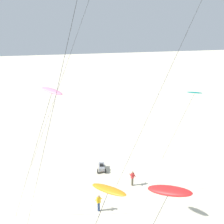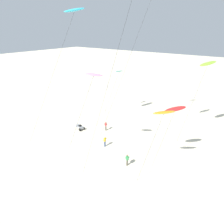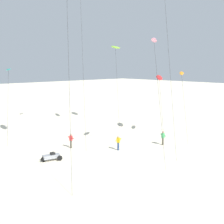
% 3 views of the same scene
% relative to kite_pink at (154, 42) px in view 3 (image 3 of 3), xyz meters
% --- Properties ---
extents(ground_plane, '(260.00, 260.00, 0.00)m').
position_rel_kite_pink_xyz_m(ground_plane, '(-4.66, -1.80, -11.83)').
color(ground_plane, beige).
extents(kite_pink, '(3.66, 4.68, 12.26)m').
position_rel_kite_pink_xyz_m(kite_pink, '(0.00, 0.00, 0.00)').
color(kite_pink, pink).
rests_on(kite_pink, ground).
extents(kite_lime, '(3.27, 4.79, 12.68)m').
position_rel_kite_pink_xyz_m(kite_lime, '(9.09, 15.03, 0.39)').
color(kite_lime, '#8CD833').
rests_on(kite_lime, ground).
extents(kite_orange, '(2.78, 3.24, 8.79)m').
position_rel_kite_pink_xyz_m(kite_orange, '(8.32, 2.13, -3.43)').
color(kite_orange, orange).
rests_on(kite_orange, ground).
extents(kite_red, '(2.77, 3.42, 8.30)m').
position_rel_kite_pink_xyz_m(kite_red, '(8.32, 5.65, -4.03)').
color(kite_red, red).
rests_on(kite_red, ground).
extents(kite_teal, '(2.32, 3.72, 9.17)m').
position_rel_kite_pink_xyz_m(kite_teal, '(-7.91, 16.63, -3.04)').
color(kite_teal, teal).
rests_on(kite_teal, ground).
extents(kite_flyer_nearest, '(0.60, 0.62, 1.67)m').
position_rel_kite_pink_xyz_m(kite_flyer_nearest, '(-1.37, 3.70, -10.93)').
color(kite_flyer_nearest, navy).
rests_on(kite_flyer_nearest, ground).
extents(kite_flyer_middle, '(0.66, 0.68, 1.67)m').
position_rel_kite_pink_xyz_m(kite_flyer_middle, '(-4.69, 8.14, -10.93)').
color(kite_flyer_middle, '#4C4738').
rests_on(kite_flyer_middle, ground).
extents(kite_flyer_furthest, '(0.64, 0.62, 1.67)m').
position_rel_kite_pink_xyz_m(kite_flyer_furthest, '(4.08, 1.62, -10.93)').
color(kite_flyer_furthest, '#4C4738').
rests_on(kite_flyer_furthest, ground).
extents(beach_buggy, '(2.13, 1.24, 0.82)m').
position_rel_kite_pink_xyz_m(beach_buggy, '(-8.78, 5.72, -11.40)').
color(beach_buggy, gray).
rests_on(beach_buggy, ground).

